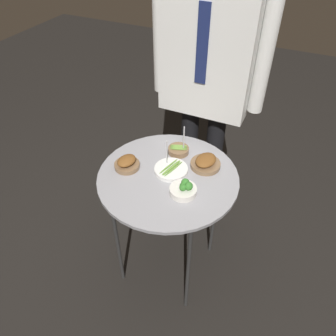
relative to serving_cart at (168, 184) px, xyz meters
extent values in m
plane|color=black|center=(0.00, 0.00, -0.71)|extent=(8.00, 8.00, 0.00)
cylinder|color=#939399|center=(0.00, 0.00, 0.05)|extent=(0.70, 0.70, 0.02)
cylinder|color=#2D2D2D|center=(0.21, -0.21, -0.34)|extent=(0.02, 0.02, 0.75)
cylinder|color=#2D2D2D|center=(-0.21, -0.21, -0.34)|extent=(0.02, 0.02, 0.75)
cylinder|color=#2D2D2D|center=(0.21, 0.21, -0.34)|extent=(0.02, 0.02, 0.75)
cylinder|color=#2D2D2D|center=(-0.21, 0.21, -0.34)|extent=(0.02, 0.02, 0.75)
cylinder|color=brown|center=(0.14, 0.14, 0.07)|extent=(0.15, 0.15, 0.02)
ellipsoid|color=brown|center=(0.14, 0.14, 0.10)|extent=(0.12, 0.14, 0.04)
cylinder|color=white|center=(0.00, 0.04, 0.07)|extent=(0.17, 0.17, 0.02)
ellipsoid|color=olive|center=(0.02, 0.03, 0.08)|extent=(0.04, 0.14, 0.01)
ellipsoid|color=olive|center=(0.01, 0.03, 0.08)|extent=(0.04, 0.14, 0.01)
ellipsoid|color=olive|center=(0.00, 0.04, 0.08)|extent=(0.04, 0.14, 0.01)
ellipsoid|color=olive|center=(-0.01, 0.04, 0.08)|extent=(0.04, 0.14, 0.01)
cylinder|color=silver|center=(-0.04, 0.06, 0.13)|extent=(0.01, 0.01, 0.15)
cylinder|color=silver|center=(0.11, -0.08, 0.07)|extent=(0.13, 0.13, 0.03)
sphere|color=#387F2D|center=(0.14, -0.08, 0.11)|extent=(0.04, 0.04, 0.04)
sphere|color=#387F2D|center=(0.12, -0.06, 0.11)|extent=(0.04, 0.04, 0.04)
sphere|color=#387F2D|center=(0.11, -0.08, 0.10)|extent=(0.03, 0.03, 0.03)
sphere|color=#387F2D|center=(0.12, -0.09, 0.10)|extent=(0.03, 0.03, 0.03)
cylinder|color=brown|center=(-0.21, -0.03, 0.07)|extent=(0.13, 0.13, 0.02)
ellipsoid|color=brown|center=(-0.21, -0.03, 0.10)|extent=(0.10, 0.12, 0.04)
cylinder|color=brown|center=(-0.03, 0.19, 0.07)|extent=(0.11, 0.11, 0.03)
ellipsoid|color=olive|center=(-0.02, 0.18, 0.09)|extent=(0.09, 0.04, 0.01)
ellipsoid|color=olive|center=(-0.02, 0.19, 0.09)|extent=(0.09, 0.04, 0.01)
ellipsoid|color=olive|center=(-0.03, 0.20, 0.09)|extent=(0.09, 0.04, 0.01)
ellipsoid|color=olive|center=(-0.03, 0.21, 0.09)|extent=(0.09, 0.04, 0.01)
cylinder|color=silver|center=(0.00, 0.19, 0.14)|extent=(0.01, 0.01, 0.17)
cylinder|color=black|center=(-0.09, 0.53, -0.28)|extent=(0.11, 0.11, 0.86)
cylinder|color=black|center=(0.08, 0.53, -0.28)|extent=(0.11, 0.11, 0.86)
cube|color=silver|center=(-0.01, 0.53, 0.48)|extent=(0.49, 0.23, 0.65)
cube|color=navy|center=(-0.01, 0.41, 0.56)|extent=(0.06, 0.01, 0.39)
cylinder|color=silver|center=(-0.29, 0.53, 0.50)|extent=(0.08, 0.08, 0.60)
cylinder|color=silver|center=(0.27, 0.53, 0.50)|extent=(0.08, 0.08, 0.60)
camera|label=1|loc=(0.50, -1.08, 1.15)|focal=35.00mm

